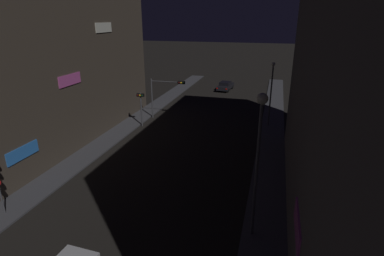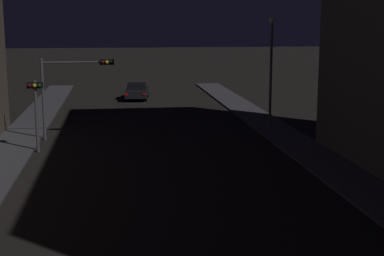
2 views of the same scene
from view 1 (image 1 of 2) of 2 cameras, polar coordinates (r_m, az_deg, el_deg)
name	(u,v)px [view 1 (image 1 of 2)]	position (r m, az deg, el deg)	size (l,w,h in m)	color
sidewalk_left	(126,127)	(33.95, -12.20, 0.15)	(2.44, 63.40, 0.12)	#424247
sidewalk_right	(271,141)	(30.38, 14.57, -2.44)	(2.44, 63.40, 0.12)	#424247
building_facade_left	(14,70)	(31.00, -30.28, 9.30)	(11.08, 30.20, 13.99)	#473D33
far_car	(225,86)	(50.66, 6.24, 7.81)	(2.27, 4.62, 1.42)	black
traffic_light_overhead	(165,90)	(35.37, -5.07, 7.02)	(4.11, 0.41, 4.67)	#47474C
traffic_light_left_kerb	(141,102)	(33.40, -9.51, 4.72)	(0.80, 0.42, 3.74)	#47474C
street_lamp_near_block	(259,140)	(15.29, 12.37, -2.22)	(0.55, 0.55, 7.90)	#47474C
street_lamp_far_block	(271,88)	(33.61, 14.54, 7.16)	(0.39, 0.39, 6.83)	#47474C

